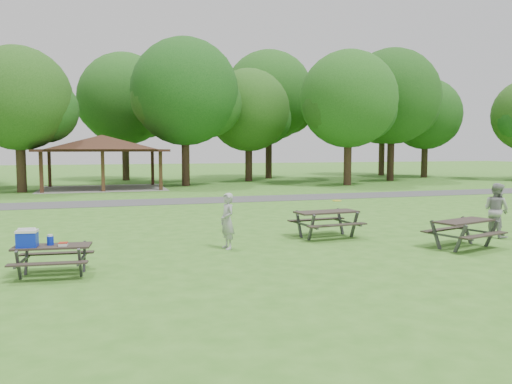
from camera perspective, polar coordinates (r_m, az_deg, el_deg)
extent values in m
plane|color=#3A7722|center=(13.46, 1.02, -7.06)|extent=(160.00, 160.00, 0.00)
cube|color=#454447|center=(26.96, -8.40, -1.02)|extent=(120.00, 3.20, 0.02)
cube|color=#361E13|center=(34.01, -23.34, 2.04)|extent=(0.22, 0.22, 2.60)
cube|color=#341D12|center=(39.38, -22.53, 2.42)|extent=(0.22, 0.22, 2.60)
cube|color=#3C2515|center=(33.82, -17.09, 2.22)|extent=(0.22, 0.22, 2.60)
cube|color=#382214|center=(39.22, -17.13, 2.57)|extent=(0.22, 0.22, 2.60)
cube|color=#352313|center=(34.04, -10.85, 2.37)|extent=(0.22, 0.22, 2.60)
cube|color=#351C13|center=(39.41, -11.74, 2.70)|extent=(0.22, 0.22, 2.60)
cube|color=black|center=(36.49, -17.17, 4.57)|extent=(8.60, 6.60, 0.16)
pyramid|color=#372016|center=(36.49, -17.19, 5.48)|extent=(7.01, 7.01, 1.00)
cube|color=gray|center=(36.60, -17.06, 0.40)|extent=(8.40, 6.40, 0.03)
cylinder|color=#302015|center=(35.34, -25.26, 2.80)|extent=(0.60, 0.60, 3.50)
sphere|color=#1E4A15|center=(35.46, -25.52, 9.64)|extent=(6.60, 6.60, 6.60)
sphere|color=#164814|center=(35.54, -23.01, 8.65)|extent=(4.29, 4.29, 4.29)
cylinder|color=black|center=(38.00, -8.05, 3.75)|extent=(0.60, 0.60, 4.02)
sphere|color=#134413|center=(38.22, -8.14, 11.28)|extent=(8.00, 8.00, 8.00)
sphere|color=#184814|center=(38.77, -5.53, 10.03)|extent=(5.20, 5.20, 5.20)
sphere|color=#1A4814|center=(37.74, -10.52, 10.41)|extent=(4.80, 4.80, 4.80)
cylinder|color=black|center=(42.77, -0.84, 3.53)|extent=(0.60, 0.60, 3.43)
sphere|color=#1E4A15|center=(42.88, -0.85, 9.34)|extent=(7.00, 7.00, 7.00)
sphere|color=#174714|center=(43.59, 1.05, 8.34)|extent=(4.55, 4.55, 4.55)
sphere|color=#1A4F16|center=(42.27, -2.61, 8.68)|extent=(4.20, 4.20, 4.20)
cylinder|color=#332016|center=(38.99, 10.42, 3.56)|extent=(0.60, 0.60, 3.78)
sphere|color=#1A4E16|center=(39.15, 10.53, 10.40)|extent=(7.40, 7.40, 7.40)
sphere|color=#144212|center=(40.15, 12.44, 9.17)|extent=(4.81, 4.81, 4.81)
sphere|color=#184112|center=(38.26, 8.67, 9.72)|extent=(4.44, 4.44, 4.44)
cylinder|color=black|center=(45.02, 15.13, 3.92)|extent=(0.60, 0.60, 4.20)
sphere|color=#154212|center=(45.24, 15.28, 10.49)|extent=(8.20, 8.20, 8.20)
sphere|color=#143F12|center=(46.42, 17.00, 9.29)|extent=(5.33, 5.33, 5.33)
sphere|color=#1D4313|center=(44.15, 13.58, 9.86)|extent=(4.92, 4.92, 4.92)
cylinder|color=black|center=(51.30, 18.69, 3.59)|extent=(0.60, 0.60, 3.57)
sphere|color=#164614|center=(51.39, 18.83, 8.43)|extent=(6.80, 6.80, 6.80)
sphere|color=#194814|center=(52.51, 19.97, 7.57)|extent=(4.42, 4.42, 4.42)
sphere|color=#164B15|center=(50.41, 17.69, 7.95)|extent=(4.08, 4.08, 4.08)
cylinder|color=black|center=(45.55, -14.68, 3.90)|extent=(0.60, 0.60, 4.13)
sphere|color=#184A15|center=(45.74, -14.82, 10.25)|extent=(8.00, 8.00, 8.00)
sphere|color=#174413|center=(46.09, -12.55, 9.26)|extent=(5.20, 5.20, 5.20)
sphere|color=#194B15|center=(45.44, -16.83, 9.48)|extent=(4.80, 4.80, 4.80)
cylinder|color=black|center=(47.00, 1.46, 4.34)|extent=(0.60, 0.60, 4.55)
sphere|color=#184915|center=(47.25, 1.48, 10.94)|extent=(8.40, 8.40, 8.40)
sphere|color=#184213|center=(48.09, 3.52, 9.82)|extent=(5.46, 5.46, 5.46)
sphere|color=#194012|center=(46.49, -0.44, 10.26)|extent=(5.04, 5.04, 5.04)
cylinder|color=#312016|center=(53.93, 14.16, 4.13)|extent=(0.60, 0.60, 4.27)
sphere|color=#174012|center=(54.11, 14.28, 9.57)|extent=(8.00, 8.00, 8.00)
sphere|color=#194313|center=(55.26, 15.70, 8.61)|extent=(5.20, 5.20, 5.20)
sphere|color=#214D16|center=(53.07, 12.89, 9.04)|extent=(4.80, 4.80, 4.80)
cube|color=#2B241F|center=(11.93, -22.26, -5.77)|extent=(1.68, 0.81, 0.04)
cube|color=#2B221F|center=(11.47, -22.72, -7.57)|extent=(1.63, 0.40, 0.04)
cube|color=black|center=(12.50, -21.76, -6.52)|extent=(1.63, 0.40, 0.04)
cube|color=#3F3F41|center=(11.81, -25.51, -7.63)|extent=(0.09, 0.34, 0.70)
cube|color=#39393B|center=(12.45, -24.75, -6.96)|extent=(0.09, 0.34, 0.70)
cube|color=#3F3F41|center=(12.13, -25.12, -7.16)|extent=(0.19, 1.32, 0.04)
cube|color=#404043|center=(11.57, -19.46, -7.68)|extent=(0.09, 0.34, 0.70)
cube|color=#3B3B3D|center=(12.22, -19.02, -6.99)|extent=(0.09, 0.34, 0.70)
cube|color=#39393B|center=(11.89, -19.24, -7.20)|extent=(0.19, 1.32, 0.04)
cube|color=#0C24BC|center=(11.92, -24.69, -4.98)|extent=(0.44, 0.34, 0.32)
cube|color=silver|center=(11.89, -24.72, -4.09)|extent=(0.46, 0.36, 0.05)
cylinder|color=silver|center=(11.88, -24.73, -3.79)|extent=(0.36, 0.06, 0.03)
cylinder|color=#0B23B2|center=(11.97, -22.45, -5.16)|extent=(0.16, 0.16, 0.20)
cylinder|color=white|center=(11.95, -22.47, -4.60)|extent=(0.12, 0.12, 0.04)
cube|color=silver|center=(11.78, -21.17, -5.61)|extent=(0.20, 0.20, 0.06)
cube|color=#B22114|center=(11.77, -21.17, -5.43)|extent=(0.21, 0.21, 0.01)
cube|color=#2E2521|center=(15.94, 8.07, -2.27)|extent=(2.05, 0.95, 0.05)
cube|color=black|center=(15.43, 9.29, -3.75)|extent=(2.01, 0.45, 0.04)
cube|color=black|center=(16.55, 6.91, -3.13)|extent=(2.01, 0.45, 0.04)
cube|color=#454447|center=(15.27, 6.36, -4.10)|extent=(0.10, 0.42, 0.86)
cube|color=#3B3B3D|center=(15.99, 4.93, -3.68)|extent=(0.10, 0.42, 0.86)
cube|color=#3A3A3C|center=(15.62, 5.63, -3.77)|extent=(0.20, 1.62, 0.05)
cube|color=#3C3C3F|center=(16.05, 11.16, -3.72)|extent=(0.10, 0.42, 0.86)
cube|color=#3A3A3C|center=(16.74, 9.60, -3.34)|extent=(0.10, 0.42, 0.86)
cube|color=#464648|center=(16.39, 10.37, -3.41)|extent=(0.20, 1.62, 0.05)
cube|color=#2C231F|center=(15.27, 22.69, -3.09)|extent=(2.01, 1.24, 0.05)
cube|color=#2A231E|center=(14.99, 24.63, -4.51)|extent=(1.88, 0.78, 0.04)
cube|color=#2B251F|center=(15.67, 20.77, -3.98)|extent=(1.88, 0.78, 0.04)
cube|color=#444447|center=(14.52, 22.33, -5.01)|extent=(0.17, 0.40, 0.82)
cube|color=#404042|center=(14.97, 19.84, -4.64)|extent=(0.17, 0.40, 0.82)
cube|color=#424144|center=(14.74, 21.07, -4.70)|extent=(0.48, 1.49, 0.05)
cube|color=#3F3F41|center=(15.73, 25.31, -4.37)|extent=(0.17, 0.40, 0.82)
cube|color=#47474A|center=(16.14, 22.93, -4.05)|extent=(0.17, 0.40, 0.82)
cube|color=#454547|center=(15.92, 24.11, -4.10)|extent=(0.48, 1.49, 0.05)
cylinder|color=yellow|center=(14.78, 9.24, -0.98)|extent=(0.28, 0.28, 0.02)
imported|color=#A4A4A7|center=(13.97, -3.30, -3.33)|extent=(0.48, 0.64, 1.58)
imported|color=#97979A|center=(17.53, 25.77, -1.88)|extent=(0.77, 0.93, 1.73)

